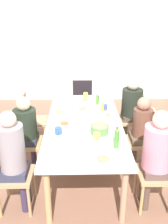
# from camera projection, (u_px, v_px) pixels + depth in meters

# --- Properties ---
(ground_plane) EXTENTS (7.11, 7.11, 0.00)m
(ground_plane) POSITION_uv_depth(u_px,v_px,m) (84.00, 168.00, 3.76)
(ground_plane) COLOR #90634E
(wall_left) EXTENTS (0.12, 4.77, 2.60)m
(wall_left) POSITION_uv_depth(u_px,v_px,m) (81.00, 48.00, 6.02)
(wall_left) COLOR silver
(wall_left) RESTS_ON ground_plane
(dining_table) EXTENTS (2.21, 1.02, 0.77)m
(dining_table) POSITION_uv_depth(u_px,v_px,m) (84.00, 127.00, 3.48)
(dining_table) COLOR white
(dining_table) RESTS_ON ground_plane
(chair_0) EXTENTS (0.40, 0.40, 0.90)m
(chair_0) POSITION_uv_depth(u_px,v_px,m) (30.00, 117.00, 4.22)
(chair_0) COLOR tan
(chair_0) RESTS_ON ground_plane
(chair_1) EXTENTS (0.40, 0.40, 0.90)m
(chair_1) POSITION_uv_depth(u_px,v_px,m) (82.00, 101.00, 4.92)
(chair_1) COLOR black
(chair_1) RESTS_ON ground_plane
(chair_2) EXTENTS (0.40, 0.40, 0.90)m
(chair_2) POSITION_uv_depth(u_px,v_px,m) (135.00, 116.00, 4.25)
(chair_2) COLOR tan
(chair_2) RESTS_ON ground_plane
(person_2) EXTENTS (0.34, 0.34, 1.19)m
(person_2) POSITION_uv_depth(u_px,v_px,m) (131.00, 105.00, 4.16)
(person_2) COLOR brown
(person_2) RESTS_ON ground_plane
(chair_3) EXTENTS (0.40, 0.40, 0.90)m
(chair_3) POSITION_uv_depth(u_px,v_px,m) (162.00, 169.00, 2.89)
(chair_3) COLOR tan
(chair_3) RESTS_ON ground_plane
(person_3) EXTENTS (0.34, 0.34, 1.24)m
(person_3) POSITION_uv_depth(u_px,v_px,m) (157.00, 151.00, 2.80)
(person_3) COLOR brown
(person_3) RESTS_ON ground_plane
(chair_4) EXTENTS (0.40, 0.40, 0.90)m
(chair_4) POSITION_uv_depth(u_px,v_px,m) (8.00, 171.00, 2.86)
(chair_4) COLOR tan
(chair_4) RESTS_ON ground_plane
(person_4) EXTENTS (0.30, 0.30, 1.25)m
(person_4) POSITION_uv_depth(u_px,v_px,m) (13.00, 154.00, 2.77)
(person_4) COLOR #2C344A
(person_4) RESTS_ON ground_plane
(chair_5) EXTENTS (0.40, 0.40, 0.90)m
(chair_5) POSITION_uv_depth(u_px,v_px,m) (21.00, 139.00, 3.54)
(chair_5) COLOR tan
(chair_5) RESTS_ON ground_plane
(person_5) EXTENTS (0.31, 0.31, 1.14)m
(person_5) POSITION_uv_depth(u_px,v_px,m) (27.00, 128.00, 3.47)
(person_5) COLOR #333444
(person_5) RESTS_ON ground_plane
(chair_6) EXTENTS (0.40, 0.40, 0.90)m
(chair_6) POSITION_uv_depth(u_px,v_px,m) (146.00, 138.00, 3.57)
(chair_6) COLOR tan
(chair_6) RESTS_ON ground_plane
(person_6) EXTENTS (0.30, 0.30, 1.13)m
(person_6) POSITION_uv_depth(u_px,v_px,m) (141.00, 128.00, 3.51)
(person_6) COLOR #51463D
(person_6) RESTS_ON ground_plane
(plate_0) EXTENTS (0.24, 0.24, 0.04)m
(plate_0) POSITION_uv_depth(u_px,v_px,m) (103.00, 159.00, 2.60)
(plate_0) COLOR silver
(plate_0) RESTS_ON dining_table
(plate_1) EXTENTS (0.25, 0.25, 0.04)m
(plate_1) POSITION_uv_depth(u_px,v_px,m) (83.00, 109.00, 3.85)
(plate_1) COLOR white
(plate_1) RESTS_ON dining_table
(plate_2) EXTENTS (0.24, 0.24, 0.04)m
(plate_2) POSITION_uv_depth(u_px,v_px,m) (84.00, 100.00, 4.20)
(plate_2) COLOR silver
(plate_2) RESTS_ON dining_table
(plate_3) EXTENTS (0.21, 0.21, 0.04)m
(plate_3) POSITION_uv_depth(u_px,v_px,m) (59.00, 112.00, 3.74)
(plate_3) COLOR white
(plate_3) RESTS_ON dining_table
(plate_4) EXTENTS (0.23, 0.23, 0.04)m
(plate_4) POSITION_uv_depth(u_px,v_px,m) (106.00, 116.00, 3.62)
(plate_4) COLOR white
(plate_4) RESTS_ON dining_table
(plate_5) EXTENTS (0.21, 0.21, 0.04)m
(plate_5) POSITION_uv_depth(u_px,v_px,m) (65.00, 124.00, 3.37)
(plate_5) COLOR white
(plate_5) RESTS_ON dining_table
(bowl_0) EXTENTS (0.23, 0.23, 0.12)m
(bowl_0) POSITION_uv_depth(u_px,v_px,m) (100.00, 129.00, 3.14)
(bowl_0) COLOR #558346
(bowl_0) RESTS_ON dining_table
(cup_0) EXTENTS (0.12, 0.09, 0.09)m
(cup_0) POSITION_uv_depth(u_px,v_px,m) (58.00, 131.00, 3.12)
(cup_0) COLOR #375995
(cup_0) RESTS_ON dining_table
(cup_1) EXTENTS (0.12, 0.09, 0.08)m
(cup_1) POSITION_uv_depth(u_px,v_px,m) (97.00, 136.00, 3.00)
(cup_1) COLOR #E4CE52
(cup_1) RESTS_ON dining_table
(cup_2) EXTENTS (0.11, 0.08, 0.08)m
(cup_2) POSITION_uv_depth(u_px,v_px,m) (110.00, 125.00, 3.29)
(cup_2) COLOR white
(cup_2) RESTS_ON dining_table
(cup_3) EXTENTS (0.11, 0.08, 0.08)m
(cup_3) POSITION_uv_depth(u_px,v_px,m) (80.00, 101.00, 4.08)
(cup_3) COLOR white
(cup_3) RESTS_ON dining_table
(cup_4) EXTENTS (0.11, 0.08, 0.08)m
(cup_4) POSITION_uv_depth(u_px,v_px,m) (86.00, 95.00, 4.35)
(cup_4) COLOR #E6C748
(cup_4) RESTS_ON dining_table
(cup_5) EXTENTS (0.12, 0.09, 0.08)m
(cup_5) POSITION_uv_depth(u_px,v_px,m) (105.00, 107.00, 3.84)
(cup_5) COLOR #3350A6
(cup_5) RESTS_ON dining_table
(bottle_0) EXTENTS (0.06, 0.06, 0.19)m
(bottle_0) POSITION_uv_depth(u_px,v_px,m) (105.00, 116.00, 3.40)
(bottle_0) COLOR silver
(bottle_0) RESTS_ON dining_table
(bottle_1) EXTENTS (0.05, 0.05, 0.20)m
(bottle_1) POSITION_uv_depth(u_px,v_px,m) (102.00, 106.00, 3.72)
(bottle_1) COLOR tan
(bottle_1) RESTS_ON dining_table
(bottle_2) EXTENTS (0.06, 0.06, 0.19)m
(bottle_2) POSITION_uv_depth(u_px,v_px,m) (98.00, 99.00, 4.03)
(bottle_2) COLOR #4A7A32
(bottle_2) RESTS_ON dining_table
(bottle_3) EXTENTS (0.06, 0.06, 0.26)m
(bottle_3) POSITION_uv_depth(u_px,v_px,m) (117.00, 138.00, 2.79)
(bottle_3) COLOR #468731
(bottle_3) RESTS_ON dining_table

